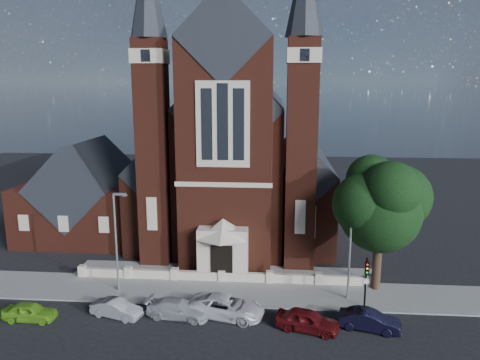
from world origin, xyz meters
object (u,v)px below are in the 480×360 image
at_px(car_navy, 369,320).
at_px(car_silver_a, 117,309).
at_px(traffic_signal, 366,277).
at_px(street_tree, 383,207).
at_px(car_dark_red, 307,320).
at_px(parish_hall, 88,198).
at_px(car_lime_van, 30,312).
at_px(street_lamp_right, 351,243).
at_px(church, 238,155).
at_px(car_silver_b, 178,309).
at_px(car_white_suv, 226,307).
at_px(street_lamp_left, 117,237).

bearing_deg(car_navy, car_silver_a, 103.04).
bearing_deg(traffic_signal, street_tree, 64.05).
bearing_deg(car_dark_red, parish_hall, 65.95).
height_order(street_tree, car_lime_van, street_tree).
distance_m(car_silver_a, car_navy, 17.56).
bearing_deg(street_lamp_right, church, 118.04).
bearing_deg(car_silver_a, car_silver_b, -71.15).
height_order(car_silver_b, car_white_suv, car_white_suv).
bearing_deg(car_silver_b, traffic_signal, -72.69).
relative_size(car_lime_van, car_silver_b, 0.82).
distance_m(church, car_dark_red, 25.78).
xyz_separation_m(church, parish_hall, (-16.00, -4.94, -4.17)).
height_order(car_silver_a, car_navy, car_navy).
distance_m(street_lamp_right, traffic_signal, 2.71).
relative_size(car_silver_b, car_navy, 1.10).
bearing_deg(car_silver_a, traffic_signal, -66.60).
bearing_deg(street_lamp_left, car_silver_b, -34.27).
distance_m(parish_hall, car_dark_red, 29.62).
distance_m(traffic_signal, car_navy, 3.43).
distance_m(parish_hall, street_tree, 31.27).
height_order(parish_hall, car_dark_red, parish_hall).
distance_m(car_silver_b, car_dark_red, 9.07).
relative_size(street_tree, car_dark_red, 2.50).
xyz_separation_m(traffic_signal, car_navy, (-0.20, -2.84, -1.90)).
relative_size(street_lamp_right, car_lime_van, 2.17).
height_order(car_silver_b, car_dark_red, car_dark_red).
distance_m(street_lamp_left, car_silver_a, 5.77).
bearing_deg(car_silver_b, car_navy, -84.83).
relative_size(street_lamp_right, traffic_signal, 2.02).
xyz_separation_m(car_silver_a, car_navy, (17.56, -0.39, 0.06)).
distance_m(car_lime_van, car_silver_a, 5.97).
height_order(street_lamp_right, car_silver_a, street_lamp_right).
xyz_separation_m(street_tree, car_dark_red, (-5.96, -6.53, -6.23)).
height_order(parish_hall, car_silver_b, parish_hall).
relative_size(street_lamp_left, street_lamp_right, 1.00).
relative_size(car_white_suv, car_dark_red, 1.27).
bearing_deg(traffic_signal, car_navy, -94.06).
height_order(traffic_signal, car_white_suv, traffic_signal).
bearing_deg(car_navy, church, 39.13).
bearing_deg(car_lime_van, church, -27.20).
distance_m(car_lime_van, car_silver_b, 10.35).
distance_m(parish_hall, traffic_signal, 31.20).
xyz_separation_m(car_lime_van, car_navy, (23.45, 0.55, 0.04)).
height_order(street_lamp_left, car_navy, street_lamp_left).
relative_size(car_lime_van, car_silver_a, 0.99).
relative_size(church, street_lamp_right, 4.31).
distance_m(traffic_signal, car_white_suv, 10.31).
height_order(street_lamp_left, street_lamp_right, same).
height_order(church, street_tree, church).
xyz_separation_m(car_silver_b, car_dark_red, (9.01, -1.05, 0.07)).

